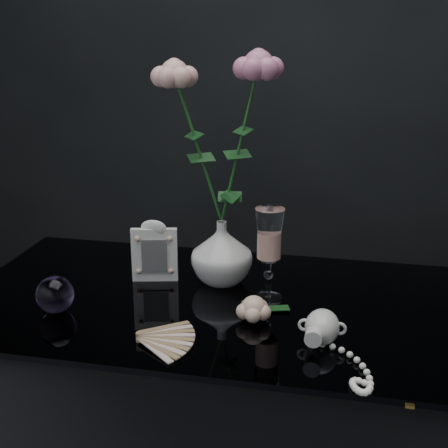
% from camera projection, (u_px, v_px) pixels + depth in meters
% --- Properties ---
extents(vase, '(0.14, 0.14, 0.14)m').
position_uv_depth(vase, '(222.00, 252.00, 1.37)').
color(vase, white).
rests_on(vase, table).
extents(wine_glass, '(0.07, 0.07, 0.20)m').
position_uv_depth(wine_glass, '(269.00, 255.00, 1.27)').
color(wine_glass, white).
rests_on(wine_glass, table).
extents(picture_frame, '(0.12, 0.10, 0.14)m').
position_uv_depth(picture_frame, '(154.00, 250.00, 1.38)').
color(picture_frame, white).
rests_on(picture_frame, table).
extents(paperweight, '(0.10, 0.10, 0.08)m').
position_uv_depth(paperweight, '(55.00, 294.00, 1.24)').
color(paperweight, '#9D78C3').
rests_on(paperweight, table).
extents(paper_fan, '(0.23, 0.20, 0.02)m').
position_uv_depth(paper_fan, '(139.00, 336.00, 1.13)').
color(paper_fan, beige).
rests_on(paper_fan, table).
extents(loose_rose, '(0.15, 0.17, 0.05)m').
position_uv_depth(loose_rose, '(254.00, 308.00, 1.20)').
color(loose_rose, '#FFC2A4').
rests_on(loose_rose, table).
extents(pearl_jar, '(0.22, 0.23, 0.06)m').
position_uv_depth(pearl_jar, '(322.00, 325.00, 1.12)').
color(pearl_jar, white).
rests_on(pearl_jar, table).
extents(roses, '(0.24, 0.12, 0.41)m').
position_uv_depth(roses, '(219.00, 130.00, 1.28)').
color(roses, '#FFB2A6').
rests_on(roses, vase).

